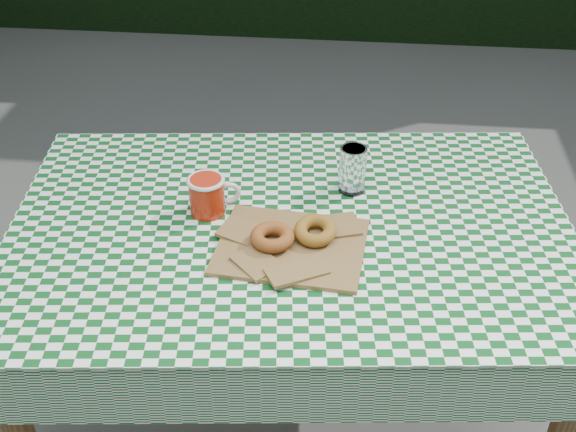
% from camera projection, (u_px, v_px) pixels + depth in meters
% --- Properties ---
extents(ground, '(60.00, 60.00, 0.00)m').
position_uv_depth(ground, '(274.00, 400.00, 2.15)').
color(ground, '#565650').
rests_on(ground, ground).
extents(table, '(1.31, 0.95, 0.75)m').
position_uv_depth(table, '(291.00, 347.00, 1.81)').
color(table, brown).
rests_on(table, ground).
extents(tablecloth, '(1.33, 0.97, 0.01)m').
position_uv_depth(tablecloth, '(291.00, 226.00, 1.59)').
color(tablecloth, '#0A4518').
rests_on(tablecloth, table).
extents(paper_bag, '(0.33, 0.27, 0.02)m').
position_uv_depth(paper_bag, '(291.00, 245.00, 1.52)').
color(paper_bag, olive).
rests_on(paper_bag, tablecloth).
extents(bagel_front, '(0.10, 0.10, 0.03)m').
position_uv_depth(bagel_front, '(272.00, 237.00, 1.50)').
color(bagel_front, brown).
rests_on(bagel_front, paper_bag).
extents(bagel_back, '(0.11, 0.11, 0.03)m').
position_uv_depth(bagel_back, '(315.00, 230.00, 1.52)').
color(bagel_back, brown).
rests_on(bagel_back, paper_bag).
extents(coffee_mug, '(0.20, 0.20, 0.09)m').
position_uv_depth(coffee_mug, '(207.00, 196.00, 1.61)').
color(coffee_mug, '#9E1E0A').
rests_on(coffee_mug, tablecloth).
extents(drinking_glass, '(0.08, 0.08, 0.11)m').
position_uv_depth(drinking_glass, '(353.00, 169.00, 1.67)').
color(drinking_glass, white).
rests_on(drinking_glass, tablecloth).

